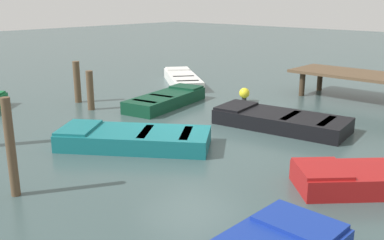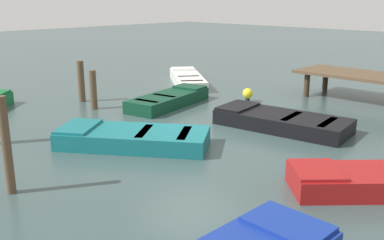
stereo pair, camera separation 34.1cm
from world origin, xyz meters
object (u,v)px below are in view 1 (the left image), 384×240
Objects in this scene: rowboat_black at (280,120)px; mooring_piling_center at (11,148)px; rowboat_dark_green at (166,99)px; rowboat_white at (182,79)px; marker_buoy at (244,93)px; mooring_piling_near_left at (90,90)px; rowboat_teal at (133,138)px; dock_segment at (363,77)px; mooring_piling_near_right at (77,82)px.

rowboat_black is 7.12m from mooring_piling_center.
rowboat_white is at bearing 24.34° from rowboat_dark_green.
mooring_piling_center is 9.00m from marker_buoy.
mooring_piling_near_left reaches higher than rowboat_white.
rowboat_teal is 5.74m from marker_buoy.
mooring_piling_center reaches higher than dock_segment.
dock_segment is 9.82m from mooring_piling_near_right.
rowboat_dark_green is (2.20, -3.07, 0.00)m from rowboat_white.
mooring_piling_near_left is (-5.86, -7.14, -0.21)m from dock_segment.
mooring_piling_center is at bearing -41.99° from mooring_piling_near_right.
rowboat_teal is 0.99× the size of rowboat_black.
mooring_piling_center is at bearing -81.40° from marker_buoy.
rowboat_white is 2.00× the size of mooring_piling_center.
rowboat_black is at bearing -36.40° from marker_buoy.
mooring_piling_near_right is (-7.05, -6.83, -0.13)m from dock_segment.
rowboat_white is at bearing 167.67° from marker_buoy.
mooring_piling_near_right is 2.94× the size of marker_buoy.
marker_buoy reaches higher than rowboat_white.
mooring_piling_near_left is at bearing -55.99° from rowboat_teal.
mooring_piling_near_right reaches higher than dock_segment.
rowboat_white is (-4.58, 6.50, -0.00)m from rowboat_teal.
mooring_piling_center reaches higher than rowboat_black.
rowboat_dark_green is 7.26m from mooring_piling_center.
rowboat_dark_green is 1.88× the size of mooring_piling_center.
mooring_piling_center is at bearing -97.61° from dock_segment.
dock_segment reaches higher than rowboat_white.
mooring_piling_near_left reaches higher than marker_buoy.
mooring_piling_near_right is at bearing -54.53° from rowboat_teal.
rowboat_teal is 2.97× the size of mooring_piling_near_left.
rowboat_white and rowboat_black have the same top height.
rowboat_white and rowboat_dark_green have the same top height.
marker_buoy is (4.15, 3.94, -0.42)m from mooring_piling_near_right.
mooring_piling_center is at bearing -47.18° from mooring_piling_near_left.
rowboat_teal is at bearing -19.24° from mooring_piling_near_right.
dock_segment is 6.83m from rowboat_dark_green.
mooring_piling_near_left is at bearing -124.81° from marker_buoy.
rowboat_black is 4.14m from rowboat_dark_green.
marker_buoy is at bearing 55.19° from mooring_piling_near_left.
rowboat_black is 7.83× the size of marker_buoy.
mooring_piling_near_right reaches higher than mooring_piling_near_left.
rowboat_teal is 3.31m from mooring_piling_center.
rowboat_white is 4.80m from mooring_piling_near_right.
mooring_piling_near_right is at bearing 165.54° from mooring_piling_near_left.
rowboat_teal is 2.64× the size of mooring_piling_near_right.
rowboat_white is 6.89m from rowboat_black.
mooring_piling_near_right is at bearing 138.01° from mooring_piling_center.
rowboat_white is 3.83m from marker_buoy.
rowboat_white is at bearing 85.08° from mooring_piling_near_right.
mooring_piling_center is (2.88, -6.62, 0.70)m from rowboat_dark_green.
marker_buoy is (-1.34, 8.88, -0.63)m from mooring_piling_center.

